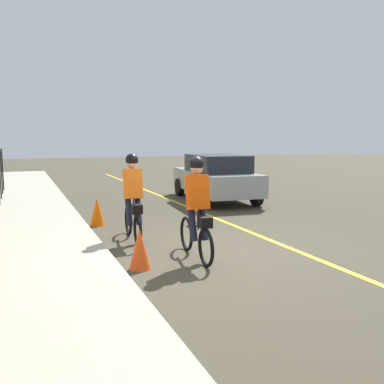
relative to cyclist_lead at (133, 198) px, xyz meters
The scene contains 8 objects.
ground_plane 2.01m from the cyclist_lead, 143.23° to the right, with size 80.00×80.00×0.00m, color #443E30.
lane_line_centre 3.17m from the cyclist_lead, 118.25° to the right, with size 36.00×0.12×0.01m, color yellow.
sidewalk 2.86m from the cyclist_lead, 121.69° to the left, with size 40.00×3.20×0.15m, color #A3A391.
cyclist_lead is the anchor object (origin of this frame).
cyclist_follow 1.83m from the cyclist_lead, 157.42° to the right, with size 1.71×0.38×1.83m.
patrol_sedan 6.02m from the cyclist_lead, 42.50° to the right, with size 4.55×2.26×1.58m.
traffic_cone_near 2.01m from the cyclist_lead, 12.55° to the left, with size 0.36×0.36×0.69m, color #EF5C05.
traffic_cone_far 1.94m from the cyclist_lead, 168.45° to the left, with size 0.36×0.36×0.68m, color #ED4D17.
Camera 1 is at (-6.72, 3.19, 2.13)m, focal length 38.36 mm.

